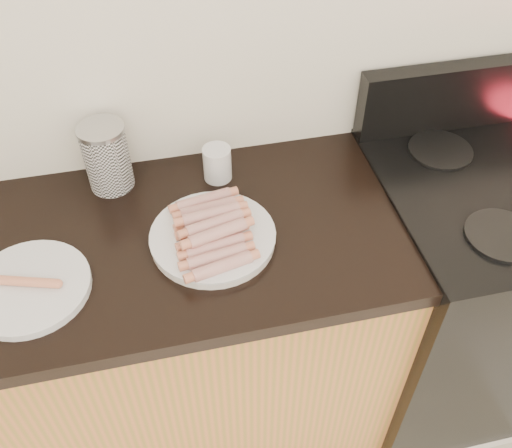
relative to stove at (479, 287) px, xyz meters
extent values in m
cube|color=silver|center=(-0.78, 0.32, 0.84)|extent=(4.00, 0.04, 2.60)
cube|color=#B46635|center=(-1.48, 0.01, -0.03)|extent=(2.20, 0.59, 0.86)
cube|color=black|center=(0.00, 0.00, -0.01)|extent=(0.76, 0.65, 0.90)
cube|color=black|center=(0.00, 0.28, 0.55)|extent=(0.76, 0.06, 0.20)
cylinder|color=black|center=(-0.17, -0.17, 0.46)|extent=(0.18, 0.18, 0.01)
cylinder|color=black|center=(-0.17, 0.17, 0.46)|extent=(0.18, 0.18, 0.01)
cylinder|color=silver|center=(-0.85, -0.02, 0.45)|extent=(0.37, 0.37, 0.02)
cylinder|color=white|center=(-1.28, -0.08, 0.45)|extent=(0.36, 0.36, 0.02)
cylinder|color=brown|center=(-0.85, -0.13, 0.48)|extent=(0.14, 0.05, 0.03)
cylinder|color=brown|center=(-0.85, -0.10, 0.48)|extent=(0.14, 0.05, 0.03)
cylinder|color=brown|center=(-0.85, -0.07, 0.48)|extent=(0.14, 0.05, 0.03)
cylinder|color=brown|center=(-0.85, -0.04, 0.48)|extent=(0.14, 0.05, 0.03)
cylinder|color=brown|center=(-0.85, 0.00, 0.48)|extent=(0.14, 0.05, 0.03)
cylinder|color=brown|center=(-0.85, 0.03, 0.48)|extent=(0.14, 0.05, 0.03)
cylinder|color=brown|center=(-0.85, 0.06, 0.48)|extent=(0.14, 0.05, 0.03)
cylinder|color=brown|center=(-0.85, 0.09, 0.48)|extent=(0.14, 0.05, 0.03)
cylinder|color=brown|center=(-0.85, -0.05, 0.50)|extent=(0.14, 0.05, 0.03)
cylinder|color=brown|center=(-0.85, -0.02, 0.50)|extent=(0.14, 0.05, 0.03)
cylinder|color=brown|center=(-0.85, 0.01, 0.50)|extent=(0.14, 0.05, 0.03)
cylinder|color=#C37648|center=(-1.28, -0.08, 0.47)|extent=(0.14, 0.06, 0.02)
cylinder|color=white|center=(-1.08, 0.24, 0.53)|extent=(0.12, 0.12, 0.17)
cylinder|color=silver|center=(-1.08, 0.24, 0.62)|extent=(0.12, 0.12, 0.01)
cylinder|color=white|center=(-0.80, 0.21, 0.49)|extent=(0.10, 0.10, 0.10)
camera|label=1|loc=(-0.96, -0.96, 1.46)|focal=40.00mm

